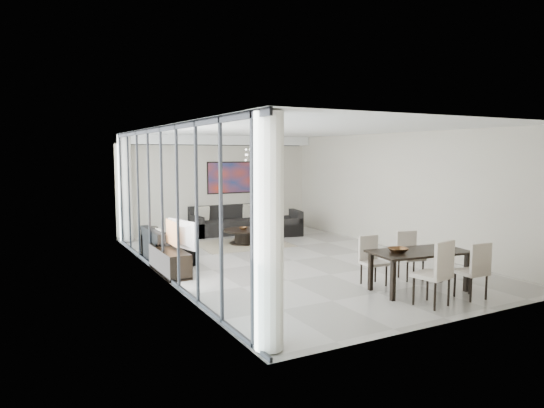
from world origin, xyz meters
TOP-DOWN VIEW (x-y plane):
  - room_shell at (0.46, 0.00)m, footprint 6.00×9.00m
  - window_wall at (-2.86, 0.00)m, footprint 0.37×8.95m
  - soffit at (0.00, 4.30)m, footprint 5.98×0.40m
  - painting at (0.50, 4.47)m, footprint 1.68×0.04m
  - chandelier at (0.30, 2.50)m, footprint 0.66×0.66m
  - rug at (-0.18, 2.28)m, footprint 2.40×1.88m
  - coffee_table at (-0.13, 2.35)m, footprint 1.09×1.09m
  - bowl_coffee at (-0.14, 2.34)m, footprint 0.24×0.24m
  - sofa_main at (0.18, 4.07)m, footprint 2.28×0.93m
  - loveseat at (-2.54, 1.24)m, footprint 0.83×1.47m
  - armchair at (1.59, 3.04)m, footprint 0.96×1.00m
  - side_table at (-2.60, 2.49)m, footprint 0.44×0.44m
  - tv_console at (-2.76, 0.20)m, footprint 0.44×1.56m
  - television at (-2.60, 0.15)m, footprint 0.36×0.99m
  - dining_table at (0.70, -3.10)m, footprint 1.79×1.05m
  - dining_chair_sw at (0.29, -3.91)m, footprint 0.57×0.57m
  - dining_chair_se at (1.14, -3.92)m, footprint 0.46×0.46m
  - dining_chair_nw at (0.26, -2.36)m, footprint 0.43×0.43m
  - dining_chair_ne at (1.17, -2.37)m, footprint 0.50×0.50m
  - bowl_dining at (0.28, -3.03)m, footprint 0.39×0.39m

SIDE VIEW (x-z plane):
  - rug at x=-0.18m, z-range 0.00..0.01m
  - coffee_table at x=-0.13m, z-range 0.03..0.41m
  - tv_console at x=-2.76m, z-range 0.00..0.49m
  - armchair at x=1.59m, z-range -0.11..0.61m
  - loveseat at x=-2.54m, z-range -0.12..0.62m
  - sofa_main at x=0.18m, z-range -0.13..0.69m
  - side_table at x=-2.60m, z-range 0.11..0.71m
  - bowl_coffee at x=-0.14m, z-range 0.38..0.45m
  - dining_chair_nw at x=0.26m, z-range 0.06..0.95m
  - dining_chair_ne at x=1.17m, z-range 0.06..0.96m
  - dining_chair_se at x=1.14m, z-range 0.07..1.02m
  - dining_chair_sw at x=0.29m, z-range 0.08..1.13m
  - dining_table at x=0.70m, z-range 0.27..0.98m
  - bowl_dining at x=0.28m, z-range 0.71..0.79m
  - television at x=-2.60m, z-range 0.49..1.05m
  - room_shell at x=0.46m, z-range 0.00..2.90m
  - window_wall at x=-2.86m, z-range 0.02..2.92m
  - painting at x=0.50m, z-range 1.16..2.14m
  - chandelier at x=0.30m, z-range 2.00..2.71m
  - soffit at x=0.00m, z-range 2.64..2.90m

